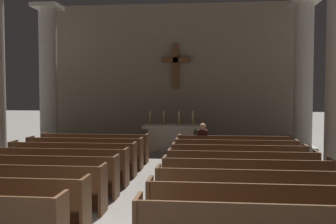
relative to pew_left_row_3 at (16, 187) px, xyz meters
The scene contains 22 objects.
pew_left_row_3 is the anchor object (origin of this frame).
pew_left_row_4 1.08m from the pew_left_row_3, 90.00° to the left, with size 3.52×0.50×0.95m.
pew_left_row_5 2.15m from the pew_left_row_3, 90.00° to the left, with size 3.52×0.50×0.95m.
pew_left_row_6 3.23m from the pew_left_row_3, 90.00° to the left, with size 3.52×0.50×0.95m.
pew_left_row_7 4.31m from the pew_left_row_3, 90.00° to the left, with size 3.52×0.50×0.95m.
pew_left_row_8 5.38m from the pew_left_row_3, 90.00° to the left, with size 3.52×0.50×0.95m.
pew_right_row_2 4.65m from the pew_left_row_3, 13.38° to the right, with size 3.52×0.50×0.95m.
pew_right_row_3 4.53m from the pew_left_row_3, ahead, with size 3.52×0.50×0.95m.
pew_right_row_4 4.65m from the pew_left_row_3, 13.38° to the left, with size 3.52×0.50×0.95m.
pew_right_row_5 5.01m from the pew_left_row_3, 25.43° to the left, with size 3.52×0.50×0.95m.
pew_right_row_6 5.56m from the pew_left_row_3, 35.50° to the left, with size 3.52×0.50×0.95m.
pew_right_row_7 6.25m from the pew_left_row_3, 43.56° to the left, with size 3.52×0.50×0.95m.
pew_right_row_8 7.03m from the pew_left_row_3, 49.93° to the left, with size 3.52×0.50×0.95m.
column_left_third 9.12m from the pew_left_row_3, 108.51° to the left, with size 1.07×1.07×5.84m.
column_right_third 11.36m from the pew_left_row_3, 48.77° to the left, with size 1.07×1.07×5.84m.
altar 8.53m from the pew_left_row_3, 74.62° to the left, with size 2.20×0.90×1.01m.
candlestick_outer_left 8.38m from the pew_left_row_3, 80.25° to the left, with size 0.16×0.16×0.55m.
candlestick_inner_left 8.49m from the pew_left_row_3, 76.58° to the left, with size 0.16×0.16×0.55m.
candlestick_inner_right 8.64m from the pew_left_row_3, 72.69° to the left, with size 0.16×0.16×0.55m.
candlestick_outer_right 8.82m from the pew_left_row_3, 69.27° to the left, with size 0.16×0.16×0.55m.
apse_with_cross 11.01m from the pew_left_row_3, 77.78° to the left, with size 11.26×0.48×6.20m.
lone_worshipper 6.48m from the pew_left_row_3, 56.85° to the left, with size 0.32×0.43×1.32m.
Camera 1 is at (1.48, -5.21, 2.36)m, focal length 42.53 mm.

